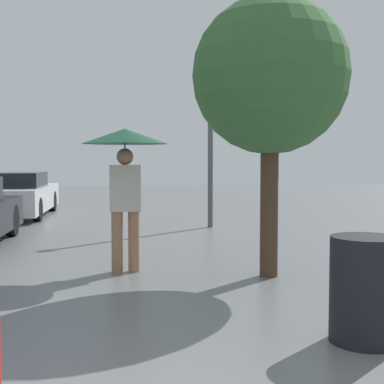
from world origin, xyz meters
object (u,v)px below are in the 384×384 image
pedestrian (125,156)px  parked_car_farthest (18,195)px  street_lamp (210,116)px  tree (270,77)px  trash_bin (366,289)px

pedestrian → parked_car_farthest: (-2.90, 7.66, -1.00)m
pedestrian → street_lamp: bearing=67.6°
tree → street_lamp: (0.06, 5.18, -0.07)m
street_lamp → trash_bin: street_lamp is taller
tree → trash_bin: 3.35m
trash_bin → street_lamp: bearing=90.5°
pedestrian → trash_bin: (1.98, -3.09, -1.13)m
pedestrian → parked_car_farthest: size_ratio=0.44×
street_lamp → parked_car_farthest: bearing=148.1°
pedestrian → tree: 2.18m
parked_car_farthest → trash_bin: parked_car_farthest is taller
parked_car_farthest → street_lamp: (4.82, -3.00, 1.95)m
parked_car_farthest → trash_bin: 11.81m
tree → parked_car_farthest: bearing=120.2°
pedestrian → trash_bin: size_ratio=2.19×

